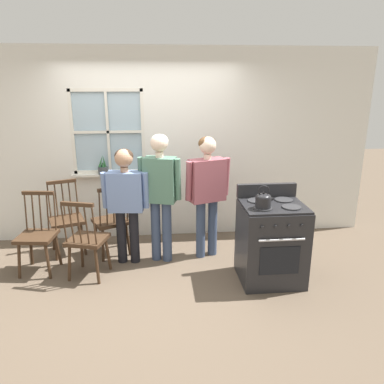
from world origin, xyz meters
TOP-DOWN VIEW (x-y plane):
  - ground_plane at (0.00, 0.00)m, footprint 16.00×16.00m
  - wall_back at (0.03, 1.40)m, footprint 6.40×0.16m
  - chair_by_window at (-0.54, 0.77)m, footprint 0.55×0.54m
  - chair_near_wall at (-1.14, 0.90)m, footprint 0.53×0.52m
  - chair_center_cluster at (-0.75, 0.20)m, footprint 0.51×0.50m
  - chair_near_stove at (-1.36, 0.39)m, footprint 0.47×0.45m
  - person_elderly_left at (-0.31, 0.53)m, footprint 0.58×0.25m
  - person_teen_center at (0.12, 0.54)m, footprint 0.54×0.31m
  - person_adult_right at (0.71, 0.62)m, footprint 0.61×0.35m
  - stove at (1.37, -0.07)m, footprint 0.71×0.68m
  - kettle at (1.21, -0.20)m, footprint 0.21×0.17m
  - potted_plant at (-0.67, 1.31)m, footprint 0.14×0.14m

SIDE VIEW (x-z plane):
  - ground_plane at x=0.00m, z-range 0.00..0.00m
  - chair_by_window at x=-0.54m, z-range -0.03..0.95m
  - chair_near_wall at x=-1.14m, z-range -0.03..0.95m
  - chair_center_cluster at x=-0.75m, z-range -0.03..0.95m
  - chair_near_stove at x=-1.36m, z-range -0.03..0.95m
  - stove at x=1.37m, z-range -0.07..1.02m
  - person_elderly_left at x=-0.31m, z-range 0.17..1.64m
  - person_adult_right at x=0.71m, z-range 0.18..1.77m
  - person_teen_center at x=0.12m, z-range 0.18..1.82m
  - kettle at x=1.21m, z-range 0.90..1.15m
  - potted_plant at x=-0.67m, z-range 0.92..1.20m
  - wall_back at x=0.03m, z-range -0.01..2.69m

